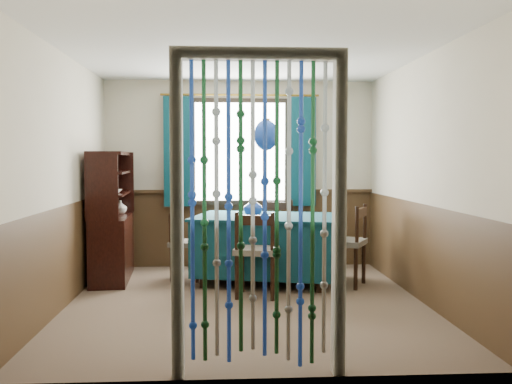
{
  "coord_description": "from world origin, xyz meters",
  "views": [
    {
      "loc": [
        -0.24,
        -5.7,
        1.46
      ],
      "look_at": [
        0.13,
        0.62,
        1.09
      ],
      "focal_mm": 40.0,
      "sensor_mm": 36.0,
      "label": 1
    }
  ],
  "objects": [
    {
      "name": "dining_table",
      "position": [
        0.27,
        0.95,
        0.45
      ],
      "size": [
        1.86,
        1.48,
        0.79
      ],
      "rotation": [
        0.0,
        0.0,
        -0.24
      ],
      "color": "#0C333D",
      "rests_on": "floor"
    },
    {
      "name": "doorway",
      "position": [
        0.0,
        -1.94,
        1.05
      ],
      "size": [
        1.16,
        0.12,
        2.18
      ],
      "primitive_type": null,
      "color": "silver",
      "rests_on": "ground"
    },
    {
      "name": "wall_left",
      "position": [
        -1.8,
        0.0,
        1.25
      ],
      "size": [
        0.0,
        4.0,
        4.0
      ],
      "primitive_type": "plane",
      "rotation": [
        1.57,
        0.0,
        1.57
      ],
      "color": "beige",
      "rests_on": "ground"
    },
    {
      "name": "floor",
      "position": [
        0.0,
        0.0,
        0.0
      ],
      "size": [
        4.0,
        4.0,
        0.0
      ],
      "primitive_type": "plane",
      "color": "brown",
      "rests_on": "ground"
    },
    {
      "name": "vase_sideboard",
      "position": [
        -1.52,
        1.51,
        0.86
      ],
      "size": [
        0.21,
        0.21,
        0.18
      ],
      "primitive_type": "imported",
      "rotation": [
        0.0,
        0.0,
        -0.25
      ],
      "color": "beige",
      "rests_on": "sideboard"
    },
    {
      "name": "wainscot_left",
      "position": [
        -1.79,
        0.0,
        0.5
      ],
      "size": [
        0.0,
        4.0,
        4.0
      ],
      "primitive_type": "plane",
      "rotation": [
        1.57,
        0.0,
        1.57
      ],
      "color": "#412C18",
      "rests_on": "ground"
    },
    {
      "name": "wainscot_back",
      "position": [
        0.0,
        1.99,
        0.5
      ],
      "size": [
        3.6,
        0.0,
        3.6
      ],
      "primitive_type": "plane",
      "rotation": [
        1.57,
        0.0,
        0.0
      ],
      "color": "#412C18",
      "rests_on": "ground"
    },
    {
      "name": "bowl_shelf",
      "position": [
        -1.52,
        1.0,
        1.08
      ],
      "size": [
        0.28,
        0.28,
        0.05
      ],
      "primitive_type": "imported",
      "rotation": [
        0.0,
        0.0,
        -0.33
      ],
      "color": "beige",
      "rests_on": "sideboard"
    },
    {
      "name": "wainscot_right",
      "position": [
        1.79,
        0.0,
        0.5
      ],
      "size": [
        0.0,
        4.0,
        4.0
      ],
      "primitive_type": "plane",
      "rotation": [
        1.57,
        0.0,
        -1.57
      ],
      "color": "#412C18",
      "rests_on": "ground"
    },
    {
      "name": "chair_right",
      "position": [
        1.19,
        0.71,
        0.49
      ],
      "size": [
        0.6,
        0.61,
        0.93
      ],
      "rotation": [
        0.0,
        0.0,
        1.09
      ],
      "color": "black",
      "rests_on": "floor"
    },
    {
      "name": "ceiling",
      "position": [
        0.0,
        0.0,
        2.5
      ],
      "size": [
        4.0,
        4.0,
        0.0
      ],
      "primitive_type": "plane",
      "rotation": [
        3.14,
        0.0,
        0.0
      ],
      "color": "silver",
      "rests_on": "ground"
    },
    {
      "name": "sideboard",
      "position": [
        -1.58,
        1.2,
        0.55
      ],
      "size": [
        0.49,
        1.2,
        1.54
      ],
      "rotation": [
        0.0,
        0.0,
        0.07
      ],
      "color": "black",
      "rests_on": "floor"
    },
    {
      "name": "wall_front",
      "position": [
        0.0,
        -2.0,
        1.25
      ],
      "size": [
        3.6,
        0.0,
        3.6
      ],
      "primitive_type": "plane",
      "rotation": [
        -1.57,
        0.0,
        0.0
      ],
      "color": "beige",
      "rests_on": "ground"
    },
    {
      "name": "vase_table",
      "position": [
        0.12,
        0.88,
        0.89
      ],
      "size": [
        0.26,
        0.26,
        0.21
      ],
      "primitive_type": "imported",
      "rotation": [
        0.0,
        0.0,
        -0.36
      ],
      "color": "#163897",
      "rests_on": "dining_table"
    },
    {
      "name": "window",
      "position": [
        0.0,
        1.95,
        1.55
      ],
      "size": [
        1.32,
        0.12,
        1.42
      ],
      "primitive_type": "cube",
      "color": "black",
      "rests_on": "wall_back"
    },
    {
      "name": "wall_back",
      "position": [
        0.0,
        2.0,
        1.25
      ],
      "size": [
        3.6,
        0.0,
        3.6
      ],
      "primitive_type": "plane",
      "rotation": [
        1.57,
        0.0,
        0.0
      ],
      "color": "beige",
      "rests_on": "ground"
    },
    {
      "name": "chair_left",
      "position": [
        -0.69,
        1.15,
        0.44
      ],
      "size": [
        0.44,
        0.46,
        0.82
      ],
      "rotation": [
        0.0,
        0.0,
        -1.73
      ],
      "color": "black",
      "rests_on": "floor"
    },
    {
      "name": "chair_near",
      "position": [
        0.12,
        0.23,
        0.48
      ],
      "size": [
        0.53,
        0.51,
        0.91
      ],
      "rotation": [
        0.0,
        0.0,
        -0.2
      ],
      "color": "black",
      "rests_on": "floor"
    },
    {
      "name": "chair_far",
      "position": [
        0.44,
        1.64,
        0.49
      ],
      "size": [
        0.57,
        0.56,
        0.92
      ],
      "rotation": [
        0.0,
        0.0,
        2.8
      ],
      "color": "black",
      "rests_on": "floor"
    },
    {
      "name": "pendant_lamp",
      "position": [
        0.27,
        0.95,
        1.73
      ],
      "size": [
        0.29,
        0.29,
        0.95
      ],
      "color": "olive",
      "rests_on": "ceiling"
    },
    {
      "name": "wall_right",
      "position": [
        1.8,
        0.0,
        1.25
      ],
      "size": [
        0.0,
        4.0,
        4.0
      ],
      "primitive_type": "plane",
      "rotation": [
        1.57,
        0.0,
        -1.57
      ],
      "color": "beige",
      "rests_on": "ground"
    },
    {
      "name": "wainscot_front",
      "position": [
        0.0,
        -1.99,
        0.5
      ],
      "size": [
        3.6,
        0.0,
        3.6
      ],
      "primitive_type": "plane",
      "rotation": [
        -1.57,
        0.0,
        0.0
      ],
      "color": "#412C18",
      "rests_on": "ground"
    }
  ]
}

